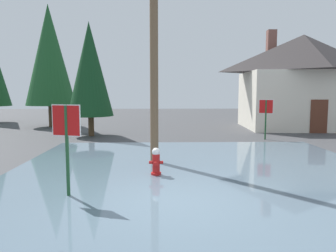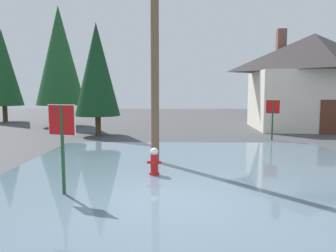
# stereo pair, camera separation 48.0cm
# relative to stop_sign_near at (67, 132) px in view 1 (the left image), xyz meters

# --- Properties ---
(ground_plane) EXTENTS (80.00, 80.00, 0.10)m
(ground_plane) POSITION_rel_stop_sign_near_xyz_m (2.47, -0.41, -1.59)
(ground_plane) COLOR #424244
(flood_puddle) EXTENTS (11.64, 11.13, 0.04)m
(flood_puddle) POSITION_rel_stop_sign_near_xyz_m (3.33, 2.31, -1.52)
(flood_puddle) COLOR slate
(flood_puddle) RESTS_ON ground
(lane_stop_bar) EXTENTS (4.49, 0.66, 0.01)m
(lane_stop_bar) POSITION_rel_stop_sign_near_xyz_m (2.10, -2.37, -1.54)
(lane_stop_bar) COLOR silver
(lane_stop_bar) RESTS_ON ground
(stop_sign_near) EXTENTS (0.70, 0.23, 2.16)m
(stop_sign_near) POSITION_rel_stop_sign_near_xyz_m (0.00, 0.00, 0.00)
(stop_sign_near) COLOR #1E4C28
(stop_sign_near) RESTS_ON ground
(fire_hydrant) EXTENTS (0.42, 0.36, 0.83)m
(fire_hydrant) POSITION_rel_stop_sign_near_xyz_m (2.03, 1.84, -1.13)
(fire_hydrant) COLOR red
(fire_hydrant) RESTS_ON ground
(utility_pole) EXTENTS (1.60, 0.28, 9.98)m
(utility_pole) POSITION_rel_stop_sign_near_xyz_m (1.96, 3.59, 3.63)
(utility_pole) COLOR brown
(utility_pole) RESTS_ON ground
(stop_sign_far) EXTENTS (0.65, 0.33, 2.06)m
(stop_sign_far) POSITION_rel_stop_sign_near_xyz_m (7.61, 8.91, -0.08)
(stop_sign_far) COLOR #1E4C28
(stop_sign_far) RESTS_ON ground
(house) EXTENTS (8.37, 6.57, 6.74)m
(house) POSITION_rel_stop_sign_near_xyz_m (11.78, 14.17, 1.71)
(house) COLOR silver
(house) RESTS_ON ground
(pine_tree_mid_left) EXTENTS (3.38, 3.38, 8.45)m
(pine_tree_mid_left) POSITION_rel_stop_sign_near_xyz_m (-5.46, 15.42, 3.43)
(pine_tree_mid_left) COLOR #4C3823
(pine_tree_mid_left) RESTS_ON ground
(pine_tree_short_left) EXTENTS (2.50, 2.50, 6.26)m
(pine_tree_short_left) POSITION_rel_stop_sign_near_xyz_m (-1.67, 10.52, 2.14)
(pine_tree_short_left) COLOR #4C3823
(pine_tree_short_left) RESTS_ON ground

